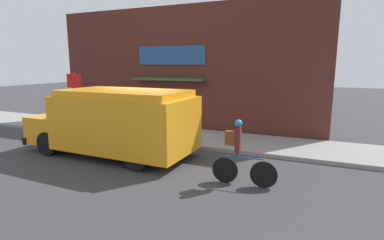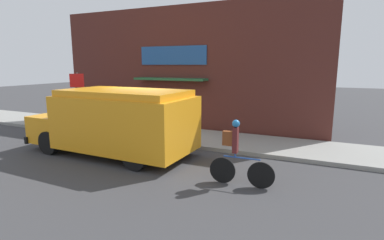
% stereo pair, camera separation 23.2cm
% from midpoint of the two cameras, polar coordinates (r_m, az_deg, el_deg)
% --- Properties ---
extents(ground_plane, '(70.00, 70.00, 0.00)m').
position_cam_midpoint_polar(ground_plane, '(11.69, -7.77, -4.42)').
color(ground_plane, '#38383A').
extents(sidewalk, '(28.00, 2.65, 0.14)m').
position_cam_midpoint_polar(sidewalk, '(12.78, -4.61, -2.75)').
color(sidewalk, gray).
rests_on(sidewalk, ground_plane).
extents(storefront, '(12.86, 0.81, 5.57)m').
position_cam_midpoint_polar(storefront, '(13.77, -1.73, 9.64)').
color(storefront, '#4C231E').
rests_on(storefront, ground_plane).
extents(school_bus, '(5.82, 2.89, 2.19)m').
position_cam_midpoint_polar(school_bus, '(10.23, -13.57, -0.21)').
color(school_bus, orange).
rests_on(school_bus, ground_plane).
extents(cyclist, '(1.64, 0.21, 1.67)m').
position_cam_midpoint_polar(cyclist, '(7.58, 9.47, -6.56)').
color(cyclist, black).
rests_on(cyclist, ground_plane).
extents(stop_sign_post, '(0.45, 0.45, 2.51)m').
position_cam_midpoint_polar(stop_sign_post, '(14.42, -20.46, 5.16)').
color(stop_sign_post, slate).
rests_on(stop_sign_post, sidewalk).
extents(trash_bin, '(0.45, 0.45, 0.81)m').
position_cam_midpoint_polar(trash_bin, '(13.81, -11.87, 0.08)').
color(trash_bin, '#2D5138').
rests_on(trash_bin, sidewalk).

